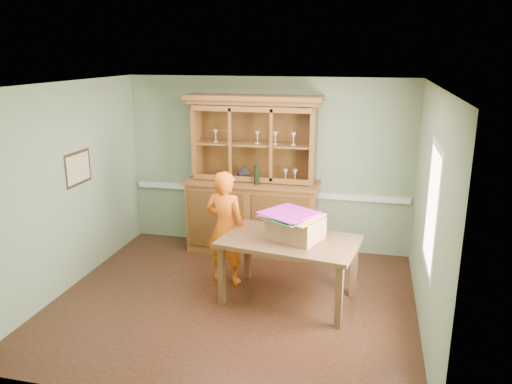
% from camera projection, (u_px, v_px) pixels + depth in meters
% --- Properties ---
extents(floor, '(4.50, 4.50, 0.00)m').
position_uv_depth(floor, '(234.00, 301.00, 6.34)').
color(floor, '#472516').
rests_on(floor, ground).
extents(ceiling, '(4.50, 4.50, 0.00)m').
position_uv_depth(ceiling, '(231.00, 85.00, 5.60)').
color(ceiling, white).
rests_on(ceiling, wall_back).
extents(wall_back, '(4.50, 0.00, 4.50)m').
position_uv_depth(wall_back, '(267.00, 164.00, 7.84)').
color(wall_back, gray).
rests_on(wall_back, floor).
extents(wall_left, '(0.00, 4.00, 4.00)m').
position_uv_depth(wall_left, '(65.00, 188.00, 6.47)').
color(wall_left, gray).
rests_on(wall_left, floor).
extents(wall_right, '(0.00, 4.00, 4.00)m').
position_uv_depth(wall_right, '(429.00, 213.00, 5.47)').
color(wall_right, gray).
rests_on(wall_right, floor).
extents(wall_front, '(4.50, 0.00, 4.50)m').
position_uv_depth(wall_front, '(165.00, 268.00, 4.10)').
color(wall_front, gray).
rests_on(wall_front, floor).
extents(chair_rail, '(4.41, 0.05, 0.08)m').
position_uv_depth(chair_rail, '(267.00, 192.00, 7.94)').
color(chair_rail, white).
rests_on(chair_rail, wall_back).
extents(framed_map, '(0.03, 0.60, 0.46)m').
position_uv_depth(framed_map, '(78.00, 168.00, 6.69)').
color(framed_map, '#322114').
rests_on(framed_map, wall_left).
extents(window_panel, '(0.03, 0.96, 1.36)m').
position_uv_depth(window_panel, '(431.00, 208.00, 5.15)').
color(window_panel, white).
rests_on(window_panel, wall_right).
extents(china_hutch, '(2.07, 0.69, 2.44)m').
position_uv_depth(china_hutch, '(253.00, 199.00, 7.75)').
color(china_hutch, brown).
rests_on(china_hutch, floor).
extents(dining_table, '(1.79, 1.24, 0.83)m').
position_uv_depth(dining_table, '(289.00, 247.00, 6.18)').
color(dining_table, brown).
rests_on(dining_table, floor).
extents(cardboard_box, '(0.74, 0.67, 0.28)m').
position_uv_depth(cardboard_box, '(295.00, 228.00, 6.14)').
color(cardboard_box, tan).
rests_on(cardboard_box, dining_table).
extents(kite_stack, '(0.78, 0.78, 0.06)m').
position_uv_depth(kite_stack, '(291.00, 215.00, 6.06)').
color(kite_stack, '#DC21AB').
rests_on(kite_stack, cardboard_box).
extents(person, '(0.62, 0.46, 1.56)m').
position_uv_depth(person, '(225.00, 228.00, 6.70)').
color(person, orange).
rests_on(person, floor).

